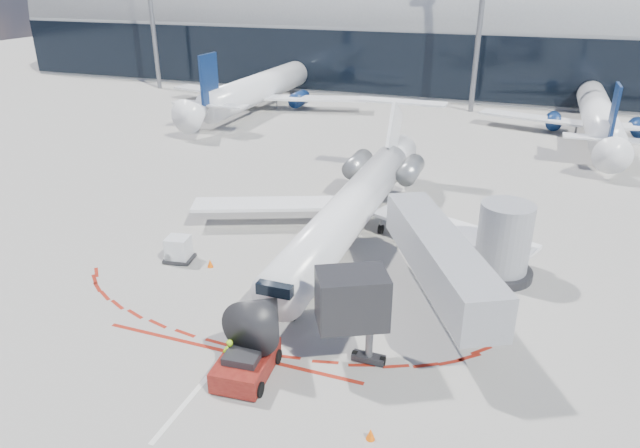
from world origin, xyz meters
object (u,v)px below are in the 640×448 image
(regional_jet, at_px, (354,205))
(pushback_tug, at_px, (246,364))
(ramp_worker, at_px, (230,356))
(uld_container, at_px, (179,249))

(regional_jet, bearing_deg, pushback_tug, -90.96)
(ramp_worker, bearing_deg, pushback_tug, 150.59)
(ramp_worker, height_order, uld_container, ramp_worker)
(pushback_tug, height_order, ramp_worker, ramp_worker)
(regional_jet, height_order, ramp_worker, regional_jet)
(uld_container, bearing_deg, regional_jet, 26.58)
(pushback_tug, distance_m, uld_container, 12.99)
(uld_container, bearing_deg, ramp_worker, -56.42)
(ramp_worker, relative_size, uld_container, 0.90)
(ramp_worker, distance_m, uld_container, 12.46)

